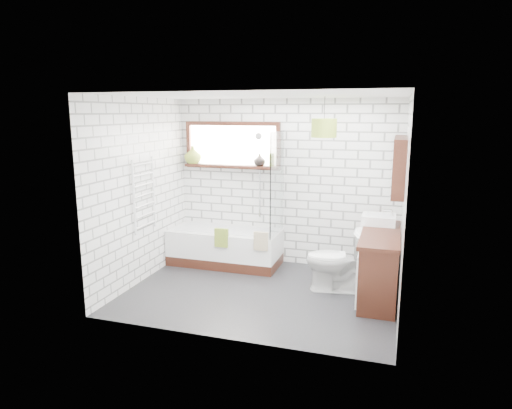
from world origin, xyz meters
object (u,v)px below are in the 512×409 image
(bathtub, at_px, (225,247))
(toilet, at_px, (338,260))
(basin, at_px, (379,220))
(pendant, at_px, (324,128))
(vanity, at_px, (380,265))

(bathtub, bearing_deg, toilet, -17.54)
(basin, xyz_separation_m, toilet, (-0.47, -0.42, -0.48))
(bathtub, height_order, basin, basin)
(pendant, bearing_deg, toilet, -44.94)
(bathtub, relative_size, vanity, 1.15)
(toilet, bearing_deg, pendant, -143.69)
(vanity, distance_m, toilet, 0.53)
(vanity, relative_size, basin, 3.34)
(vanity, height_order, toilet, vanity)
(basin, distance_m, toilet, 0.80)
(vanity, bearing_deg, toilet, 177.91)
(toilet, relative_size, pendant, 2.50)
(basin, bearing_deg, bathtub, 176.33)
(bathtub, height_order, toilet, toilet)
(toilet, bearing_deg, bathtub, -116.29)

